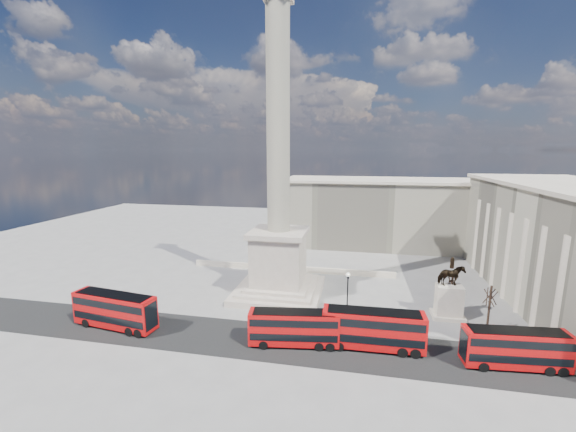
# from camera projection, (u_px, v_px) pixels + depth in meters

# --- Properties ---
(ground) EXTENTS (180.00, 180.00, 0.00)m
(ground) POSITION_uv_depth(u_px,v_px,m) (272.00, 306.00, 54.21)
(ground) COLOR gray
(ground) RESTS_ON ground
(asphalt_road) EXTENTS (120.00, 9.00, 0.01)m
(asphalt_road) POSITION_uv_depth(u_px,v_px,m) (292.00, 343.00, 43.62)
(asphalt_road) COLOR #242424
(asphalt_road) RESTS_ON ground
(nelsons_column) EXTENTS (14.00, 14.00, 49.85)m
(nelsons_column) POSITION_uv_depth(u_px,v_px,m) (279.00, 217.00, 56.66)
(nelsons_column) COLOR beige
(nelsons_column) RESTS_ON ground
(balustrade_wall) EXTENTS (40.00, 0.60, 1.10)m
(balustrade_wall) POSITION_uv_depth(u_px,v_px,m) (291.00, 269.00, 69.55)
(balustrade_wall) COLOR beige
(balustrade_wall) RESTS_ON ground
(building_east) EXTENTS (19.00, 46.00, 18.60)m
(building_east) POSITION_uv_depth(u_px,v_px,m) (574.00, 245.00, 53.64)
(building_east) COLOR beige
(building_east) RESTS_ON ground
(building_northeast) EXTENTS (51.00, 17.00, 16.60)m
(building_northeast) POSITION_uv_depth(u_px,v_px,m) (388.00, 212.00, 87.49)
(building_northeast) COLOR beige
(building_northeast) RESTS_ON ground
(red_bus_a) EXTENTS (12.06, 4.20, 4.79)m
(red_bus_a) POSITION_uv_depth(u_px,v_px,m) (115.00, 310.00, 47.08)
(red_bus_a) COLOR red
(red_bus_a) RESTS_ON ground
(red_bus_b) EXTENTS (11.12, 3.93, 4.41)m
(red_bus_b) POSITION_uv_depth(u_px,v_px,m) (294.00, 328.00, 42.84)
(red_bus_b) COLOR red
(red_bus_b) RESTS_ON ground
(red_bus_c) EXTENTS (11.98, 3.04, 4.83)m
(red_bus_c) POSITION_uv_depth(u_px,v_px,m) (374.00, 329.00, 42.04)
(red_bus_c) COLOR red
(red_bus_c) RESTS_ON ground
(red_bus_d) EXTENTS (11.04, 3.40, 4.41)m
(red_bus_d) POSITION_uv_depth(u_px,v_px,m) (516.00, 348.00, 38.38)
(red_bus_d) COLOR red
(red_bus_d) RESTS_ON ground
(victorian_lamp) EXTENTS (0.58, 0.58, 6.79)m
(victorian_lamp) POSITION_uv_depth(u_px,v_px,m) (348.00, 292.00, 49.47)
(victorian_lamp) COLOR black
(victorian_lamp) RESTS_ON ground
(equestrian_statue) EXTENTS (4.35, 3.27, 8.97)m
(equestrian_statue) POSITION_uv_depth(u_px,v_px,m) (449.00, 297.00, 49.86)
(equestrian_statue) COLOR beige
(equestrian_statue) RESTS_ON ground
(bare_tree_near) EXTENTS (1.64, 1.64, 7.18)m
(bare_tree_near) POSITION_uv_depth(u_px,v_px,m) (491.00, 295.00, 44.31)
(bare_tree_near) COLOR #332319
(bare_tree_near) RESTS_ON ground
(bare_tree_mid) EXTENTS (1.83, 1.83, 6.93)m
(bare_tree_mid) POSITION_uv_depth(u_px,v_px,m) (453.00, 279.00, 50.19)
(bare_tree_mid) COLOR #332319
(bare_tree_mid) RESTS_ON ground
(bare_tree_far) EXTENTS (1.86, 1.86, 7.61)m
(bare_tree_far) POSITION_uv_depth(u_px,v_px,m) (516.00, 264.00, 55.10)
(bare_tree_far) COLOR #332319
(bare_tree_far) RESTS_ON ground
(pedestrian_walking) EXTENTS (0.76, 0.63, 1.78)m
(pedestrian_walking) POSITION_uv_depth(u_px,v_px,m) (363.00, 328.00, 45.49)
(pedestrian_walking) COLOR black
(pedestrian_walking) RESTS_ON ground
(pedestrian_standing) EXTENTS (1.03, 0.93, 1.73)m
(pedestrian_standing) POSITION_uv_depth(u_px,v_px,m) (515.00, 341.00, 42.60)
(pedestrian_standing) COLOR black
(pedestrian_standing) RESTS_ON ground
(pedestrian_crossing) EXTENTS (0.72, 1.12, 1.76)m
(pedestrian_crossing) POSITION_uv_depth(u_px,v_px,m) (335.00, 319.00, 48.08)
(pedestrian_crossing) COLOR black
(pedestrian_crossing) RESTS_ON ground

